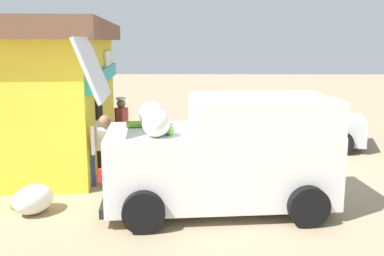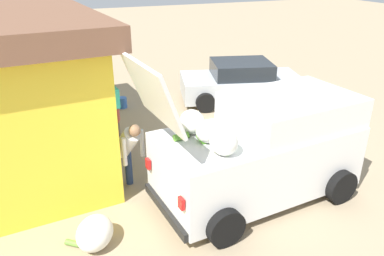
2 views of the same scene
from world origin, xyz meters
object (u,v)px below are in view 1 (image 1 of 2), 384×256
(vendor_standing, at_px, (122,126))
(paint_bucket, at_px, (163,132))
(parked_sedan, at_px, (293,123))
(customer_bending, at_px, (101,143))
(unloaded_banana_pile, at_px, (33,200))
(storefront_bar, at_px, (42,89))
(delivery_van, at_px, (224,153))

(vendor_standing, xyz_separation_m, paint_bucket, (2.83, -0.80, -0.75))
(parked_sedan, xyz_separation_m, customer_bending, (-4.00, 4.78, 0.31))
(unloaded_banana_pile, bearing_deg, customer_bending, -32.80)
(storefront_bar, xyz_separation_m, customer_bending, (-2.47, -2.00, -0.84))
(parked_sedan, height_order, unloaded_banana_pile, parked_sedan)
(storefront_bar, height_order, paint_bucket, storefront_bar)
(storefront_bar, relative_size, delivery_van, 1.56)
(parked_sedan, bearing_deg, storefront_bar, 102.64)
(delivery_van, relative_size, unloaded_banana_pile, 4.70)
(unloaded_banana_pile, bearing_deg, vendor_standing, -17.00)
(parked_sedan, distance_m, unloaded_banana_pile, 7.88)
(vendor_standing, bearing_deg, storefront_bar, 75.38)
(customer_bending, bearing_deg, vendor_standing, -3.11)
(customer_bending, height_order, unloaded_banana_pile, customer_bending)
(vendor_standing, bearing_deg, delivery_van, -142.44)
(storefront_bar, height_order, delivery_van, storefront_bar)
(delivery_van, xyz_separation_m, vendor_standing, (3.03, 2.33, -0.09))
(storefront_bar, relative_size, vendor_standing, 4.29)
(customer_bending, bearing_deg, storefront_bar, 39.01)
(unloaded_banana_pile, bearing_deg, paint_bucket, -16.44)
(delivery_van, xyz_separation_m, customer_bending, (1.11, 2.44, -0.09))
(parked_sedan, distance_m, vendor_standing, 5.12)
(delivery_van, bearing_deg, customer_bending, 65.54)
(parked_sedan, xyz_separation_m, paint_bucket, (0.76, 3.88, -0.45))
(parked_sedan, bearing_deg, customer_bending, 129.88)
(storefront_bar, bearing_deg, parked_sedan, -77.36)
(parked_sedan, bearing_deg, delivery_van, 155.32)
(delivery_van, bearing_deg, storefront_bar, 51.10)
(storefront_bar, xyz_separation_m, unloaded_banana_pile, (-3.90, -1.08, -1.53))
(storefront_bar, relative_size, paint_bucket, 20.34)
(delivery_van, height_order, unloaded_banana_pile, delivery_van)
(storefront_bar, xyz_separation_m, vendor_standing, (-0.55, -2.11, -0.85))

